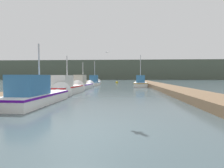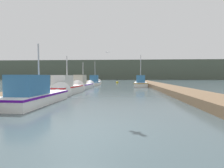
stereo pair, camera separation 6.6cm
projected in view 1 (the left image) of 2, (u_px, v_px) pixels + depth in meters
ground_plane at (84, 132)px, 4.58m from camera, size 200.00×200.00×0.00m
dock_left at (67, 86)px, 20.86m from camera, size 2.29×40.00×0.45m
dock_right at (162, 87)px, 20.20m from camera, size 2.29×40.00×0.45m
distant_shore_ridge at (120, 70)px, 75.42m from camera, size 120.00×16.00×7.68m
fishing_boat_0 at (41, 94)px, 9.74m from camera, size 1.91×5.86×3.74m
fishing_boat_1 at (68, 88)px, 14.50m from camera, size 1.93×5.12×3.54m
fishing_boat_2 at (83, 85)px, 20.22m from camera, size 1.74×6.15×3.35m
fishing_boat_3 at (140, 83)px, 24.18m from camera, size 2.12×5.23×4.81m
fishing_boat_4 at (95, 82)px, 28.70m from camera, size 1.71×6.00×4.29m
mooring_piling_1 at (90, 81)px, 30.97m from camera, size 0.24×0.24×1.10m
channel_buoy at (117, 82)px, 35.26m from camera, size 0.50×0.50×1.00m
seagull_1 at (107, 52)px, 22.78m from camera, size 0.54×0.36×0.12m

